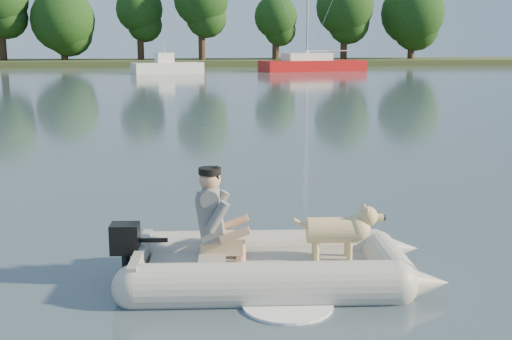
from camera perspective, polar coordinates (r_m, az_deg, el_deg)
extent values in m
plane|color=slate|center=(6.10, -1.40, -11.63)|extent=(160.00, 160.00, 0.00)
cube|color=#47512D|center=(67.61, -8.09, 9.40)|extent=(160.00, 12.00, 0.70)
cylinder|color=#332316|center=(68.25, -21.60, 10.32)|extent=(0.70, 0.70, 4.24)
cylinder|color=#332316|center=(67.55, -16.67, 10.08)|extent=(0.70, 0.70, 2.94)
sphere|color=#1E4A18|center=(67.57, -16.82, 12.64)|extent=(6.27, 6.27, 6.27)
cylinder|color=#332316|center=(67.55, -10.22, 10.68)|extent=(0.70, 0.70, 3.67)
sphere|color=#1E4A18|center=(67.63, -10.33, 13.88)|extent=(4.69, 4.69, 4.69)
cylinder|color=#332316|center=(65.88, -4.84, 11.07)|extent=(0.70, 0.70, 4.29)
cylinder|color=#332316|center=(67.09, 1.75, 10.65)|extent=(0.70, 0.70, 3.21)
sphere|color=#1E4A18|center=(67.13, 1.77, 13.47)|extent=(4.41, 4.41, 4.41)
cylinder|color=#332316|center=(69.39, 7.80, 10.87)|extent=(0.70, 0.70, 3.94)
sphere|color=#1E4A18|center=(69.48, 7.89, 14.21)|extent=(6.03, 6.03, 6.03)
cylinder|color=#332316|center=(72.12, 13.61, 10.51)|extent=(0.70, 0.70, 3.52)
sphere|color=#1E4A18|center=(72.18, 13.75, 13.38)|extent=(6.68, 6.68, 6.68)
cube|color=#A91314|center=(54.11, 5.07, 9.10)|extent=(9.17, 4.50, 1.10)
cube|color=white|center=(53.85, 4.55, 9.98)|extent=(4.19, 2.78, 0.66)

